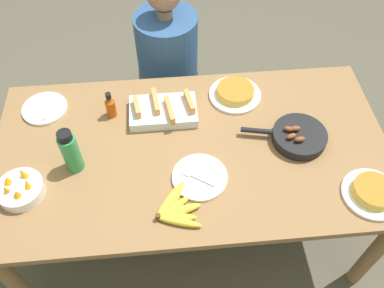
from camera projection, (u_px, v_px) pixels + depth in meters
The scene contains 13 objects.
ground_plane at pixel (192, 221), 2.42m from camera, with size 14.00×14.00×0.00m, color #565142.
dining_table at pixel (192, 159), 1.92m from camera, with size 1.81×0.95×0.72m.
banana_bunch at pixel (174, 209), 1.64m from camera, with size 0.20×0.23×0.04m.
melon_tray at pixel (163, 111), 1.95m from camera, with size 0.32×0.21×0.09m.
skillet at pixel (298, 136), 1.86m from camera, with size 0.39×0.25×0.08m.
frittata_plate_center at pixel (235, 93), 2.03m from camera, with size 0.26×0.26×0.05m.
frittata_plate_side at pixel (373, 192), 1.68m from camera, with size 0.25×0.25×0.05m.
empty_plate_near_front at pixel (45, 109), 1.99m from camera, with size 0.22×0.22×0.02m.
empty_plate_far_left at pixel (200, 177), 1.74m from camera, with size 0.24×0.24×0.02m.
fruit_bowl_mango at pixel (20, 189), 1.68m from camera, with size 0.19×0.19×0.11m.
water_bottle at pixel (71, 152), 1.70m from camera, with size 0.08×0.08×0.23m.
hot_sauce_bottle at pixel (110, 106), 1.93m from camera, with size 0.05×0.05×0.14m.
person_figure at pixel (169, 80), 2.49m from camera, with size 0.38×0.38×1.15m.
Camera 1 is at (-0.10, -1.11, 2.20)m, focal length 38.00 mm.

